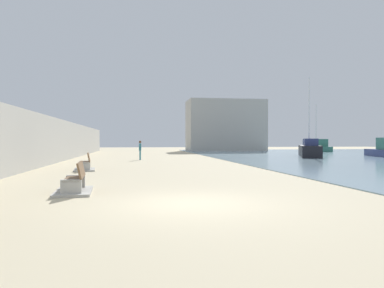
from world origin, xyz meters
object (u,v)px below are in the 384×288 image
bench_far (85,166)px  boat_outer (309,149)px  person_walking (140,149)px  boat_distant (384,150)px  bench_near (75,185)px  boat_far_left (317,147)px

bench_far → boat_outer: 23.96m
bench_far → boat_outer: (20.10, 13.03, 0.53)m
person_walking → boat_distant: (24.19, 1.61, -0.24)m
bench_near → boat_outer: 29.07m
bench_near → boat_far_left: boat_far_left is taller
bench_far → person_walking: bearing=72.5°
bench_far → person_walking: (3.17, 10.03, 0.73)m
bench_far → boat_far_left: 41.57m
person_walking → boat_far_left: (26.51, 19.07, -0.25)m
bench_near → boat_far_left: size_ratio=0.31×
boat_distant → boat_outer: bearing=169.2°
bench_near → person_walking: size_ratio=1.31×
person_walking → boat_outer: 17.19m
bench_near → boat_far_left: bearing=52.7°
person_walking → boat_outer: (16.93, 3.00, -0.20)m
boat_outer → boat_far_left: 18.71m
boat_distant → boat_outer: boat_outer is taller
boat_outer → boat_far_left: bearing=59.2°
person_walking → boat_outer: boat_outer is taller
bench_far → boat_far_left: (29.68, 29.10, 0.48)m
boat_far_left → bench_far: bearing=-135.6°
bench_far → boat_far_left: size_ratio=0.31×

